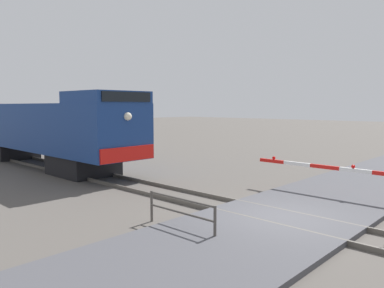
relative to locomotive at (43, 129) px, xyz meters
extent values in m
plane|color=#514C47|center=(0.00, -15.78, -2.19)|extent=(160.00, 160.00, 0.00)
cube|color=#59544C|center=(-0.72, -15.78, -2.11)|extent=(0.08, 80.00, 0.15)
cube|color=#59544C|center=(0.72, -15.78, -2.11)|extent=(0.08, 80.00, 0.15)
cube|color=#47474C|center=(0.00, -15.78, -2.11)|extent=(36.00, 4.49, 0.15)
cube|color=black|center=(0.00, -4.34, -1.66)|extent=(2.58, 3.20, 1.05)
cube|color=black|center=(0.00, 4.81, -1.66)|extent=(2.58, 3.20, 1.05)
cube|color=navy|center=(0.00, 0.24, 0.15)|extent=(3.04, 16.64, 2.58)
cube|color=navy|center=(0.00, -6.51, 1.72)|extent=(2.98, 3.15, 0.54)
cube|color=black|center=(0.00, -8.11, 1.72)|extent=(2.58, 0.06, 0.43)
cube|color=red|center=(0.00, -8.12, -0.79)|extent=(2.89, 0.08, 0.64)
sphere|color=#F2EACC|center=(0.00, -8.13, 0.86)|extent=(0.36, 0.36, 0.36)
cube|color=white|center=(3.91, -16.51, -1.03)|extent=(0.10, 1.16, 0.14)
cube|color=red|center=(3.91, -15.35, -1.03)|extent=(0.10, 1.16, 0.14)
cube|color=white|center=(3.91, -14.18, -1.03)|extent=(0.10, 1.16, 0.14)
cube|color=red|center=(3.91, -13.02, -1.03)|extent=(0.10, 1.16, 0.14)
sphere|color=red|center=(3.91, -16.42, -0.89)|extent=(0.14, 0.14, 0.14)
sphere|color=red|center=(3.91, -13.10, -0.89)|extent=(0.14, 0.14, 0.14)
cylinder|color=#4C4742|center=(-2.76, -15.39, -1.71)|extent=(0.08, 0.08, 0.95)
cylinder|color=#4C4742|center=(-2.76, -12.90, -1.71)|extent=(0.08, 0.08, 0.95)
cylinder|color=#4C4742|center=(-2.76, -14.14, -1.28)|extent=(0.06, 2.50, 0.06)
cylinder|color=#4C4742|center=(-2.76, -14.14, -1.66)|extent=(0.06, 2.50, 0.06)
camera|label=1|loc=(-10.05, -21.43, 1.32)|focal=35.16mm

